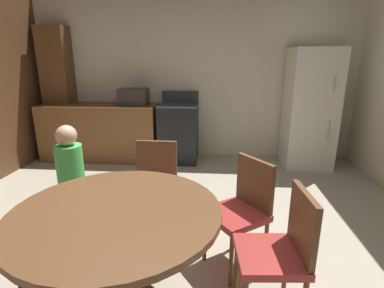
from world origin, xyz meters
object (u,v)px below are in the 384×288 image
(oven_range, at_px, (179,132))
(dining_table, at_px, (118,233))
(chair_northeast, at_px, (242,206))
(chair_north, at_px, (155,182))
(chair_east, at_px, (281,248))
(person_child, at_px, (72,184))
(refrigerator, at_px, (310,109))
(microwave, at_px, (134,97))

(oven_range, bearing_deg, dining_table, -89.73)
(oven_range, height_order, chair_northeast, oven_range)
(oven_range, bearing_deg, chair_north, -89.06)
(chair_north, height_order, chair_east, same)
(chair_north, relative_size, chair_east, 1.00)
(chair_northeast, distance_m, chair_north, 0.87)
(dining_table, xyz_separation_m, person_child, (-0.64, 0.72, -0.03))
(refrigerator, xyz_separation_m, microwave, (-2.69, 0.05, 0.15))
(microwave, xyz_separation_m, chair_north, (0.74, -2.06, -0.53))
(refrigerator, bearing_deg, chair_north, -134.16)
(refrigerator, bearing_deg, person_child, -139.00)
(oven_range, relative_size, chair_east, 1.26)
(dining_table, bearing_deg, microwave, 103.31)
(chair_east, bearing_deg, chair_north, -47.69)
(dining_table, bearing_deg, chair_east, 4.24)
(dining_table, relative_size, chair_east, 1.41)
(microwave, distance_m, chair_northeast, 2.94)
(oven_range, distance_m, dining_table, 3.05)
(chair_northeast, relative_size, chair_north, 1.00)
(refrigerator, height_order, chair_northeast, refrigerator)
(dining_table, bearing_deg, chair_northeast, 36.37)
(refrigerator, height_order, person_child, refrigerator)
(refrigerator, relative_size, dining_table, 1.43)
(oven_range, relative_size, chair_north, 1.26)
(dining_table, bearing_deg, person_child, 131.55)
(dining_table, relative_size, person_child, 1.13)
(microwave, bearing_deg, chair_northeast, -58.46)
(dining_table, distance_m, chair_east, 0.99)
(chair_north, bearing_deg, refrigerator, 136.97)
(microwave, relative_size, chair_north, 0.51)
(oven_range, distance_m, chair_north, 2.07)
(oven_range, distance_m, refrigerator, 2.03)
(chair_northeast, distance_m, person_child, 1.44)
(person_child, bearing_deg, dining_table, 0.00)
(oven_range, xyz_separation_m, chair_northeast, (0.81, -2.47, 0.03))
(dining_table, relative_size, chair_north, 1.41)
(chair_north, relative_size, person_child, 0.80)
(chair_north, bearing_deg, dining_table, 0.00)
(oven_range, xyz_separation_m, refrigerator, (1.99, -0.05, 0.41))
(person_child, bearing_deg, refrigerator, 89.45)
(microwave, distance_m, dining_table, 3.16)
(refrigerator, distance_m, chair_east, 3.11)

